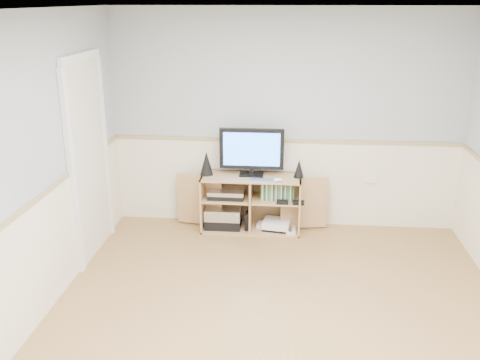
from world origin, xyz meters
name	(u,v)px	position (x,y,z in m)	size (l,w,h in m)	color
room	(274,185)	(-0.06, 0.12, 1.22)	(4.04, 4.54, 2.54)	tan
media_cabinet	(251,201)	(-0.37, 2.06, 0.33)	(1.77, 0.43, 0.65)	tan
monitor	(252,150)	(-0.37, 2.06, 0.95)	(0.73, 0.18, 0.55)	black
speaker_left	(206,163)	(-0.88, 2.03, 0.79)	(0.15, 0.15, 0.27)	black
speaker_right	(299,168)	(0.17, 2.03, 0.75)	(0.11, 0.11, 0.21)	black
keyboard	(263,180)	(-0.23, 1.87, 0.66)	(0.29, 0.12, 0.01)	silver
mouse	(278,180)	(-0.06, 1.87, 0.67)	(0.10, 0.06, 0.04)	white
av_components	(225,211)	(-0.67, 2.01, 0.22)	(0.51, 0.31, 0.47)	black
game_consoles	(276,225)	(-0.08, 1.99, 0.07)	(0.46, 0.31, 0.11)	white
game_cases	(278,192)	(-0.07, 1.99, 0.48)	(0.38, 0.14, 0.19)	#3F8C3F
wall_outlet	(370,178)	(1.00, 2.23, 0.60)	(0.12, 0.03, 0.12)	white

